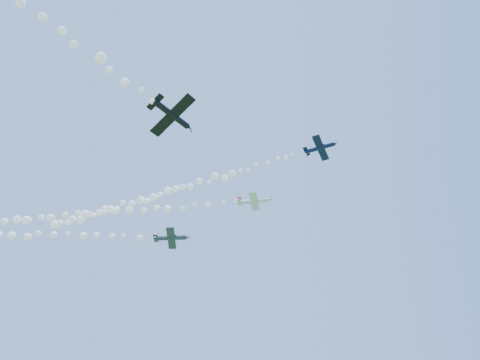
# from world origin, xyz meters

# --- Properties ---
(plane_white) EXTENTS (7.66, 7.91, 2.12)m
(plane_white) POSITION_xyz_m (3.94, 5.59, 48.83)
(plane_white) COLOR white
(smoke_trail_white) EXTENTS (85.84, 3.30, 3.17)m
(smoke_trail_white) POSITION_xyz_m (-41.26, 5.88, 48.52)
(smoke_trail_white) COLOR white
(plane_navy) EXTENTS (6.87, 7.28, 2.15)m
(plane_navy) POSITION_xyz_m (18.09, -4.11, 53.77)
(plane_navy) COLOR #0D153B
(smoke_trail_navy) EXTENTS (65.39, 22.48, 2.73)m
(smoke_trail_navy) POSITION_xyz_m (-16.51, 6.87, 53.57)
(smoke_trail_navy) COLOR white
(plane_grey) EXTENTS (7.61, 8.05, 2.03)m
(plane_grey) POSITION_xyz_m (-13.51, 6.35, 41.68)
(plane_grey) COLOR #313648
(plane_black) EXTENTS (6.46, 6.32, 2.51)m
(plane_black) POSITION_xyz_m (-3.10, -30.30, 38.93)
(plane_black) COLOR black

